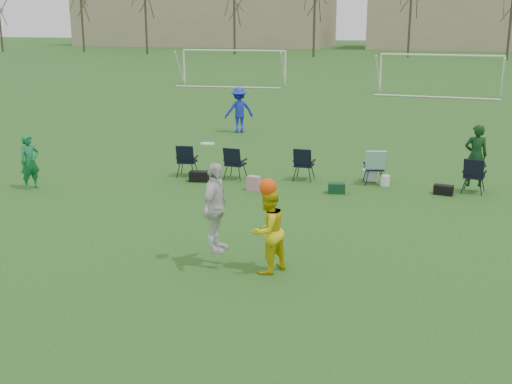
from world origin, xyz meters
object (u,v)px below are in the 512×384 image
(goal_left, at_px, (234,57))
(center_contest, at_px, (242,219))
(goal_mid, at_px, (441,63))
(fielder_blue, at_px, (239,110))
(fielder_green_near, at_px, (30,162))

(goal_left, bearing_deg, center_contest, -76.88)
(goal_left, relative_size, goal_mid, 1.00)
(fielder_blue, height_order, goal_mid, goal_mid)
(goal_left, distance_m, goal_mid, 14.14)
(goal_left, bearing_deg, fielder_green_near, -88.42)
(fielder_blue, xyz_separation_m, goal_mid, (7.85, 16.43, 0.99))
(fielder_green_near, distance_m, fielder_blue, 10.65)
(fielder_green_near, relative_size, center_contest, 0.63)
(center_contest, relative_size, goal_left, 0.32)
(fielder_green_near, distance_m, center_contest, 8.45)
(fielder_blue, bearing_deg, goal_left, -104.87)
(center_contest, bearing_deg, fielder_blue, 107.66)
(center_contest, height_order, goal_left, goal_left)
(center_contest, bearing_deg, fielder_green_near, 151.26)
(fielder_blue, xyz_separation_m, center_contest, (4.56, -14.33, 0.06))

